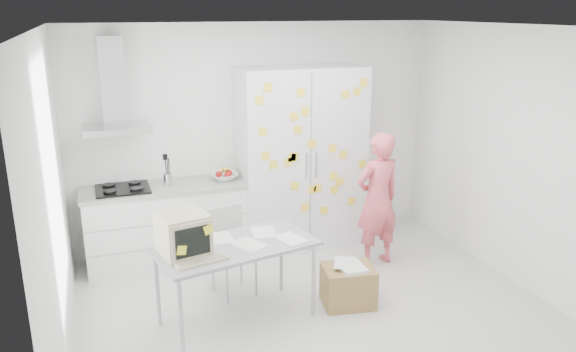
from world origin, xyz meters
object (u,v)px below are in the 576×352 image
object	(u,v)px
desk	(203,240)
chair	(230,245)
person	(377,200)
cardboard_box	(348,285)

from	to	relation	value
desk	chair	size ratio (longest dim) A/B	1.73
person	cardboard_box	distance (m)	1.18
person	desk	bearing A→B (deg)	9.30
desk	chair	distance (m)	0.81
person	cardboard_box	xyz separation A→B (m)	(-0.70, -0.76, -0.57)
person	chair	xyz separation A→B (m)	(-1.73, -0.09, -0.27)
desk	chair	world-z (taller)	desk
person	chair	bearing A→B (deg)	-6.15
cardboard_box	chair	bearing A→B (deg)	147.15
chair	cardboard_box	distance (m)	1.27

